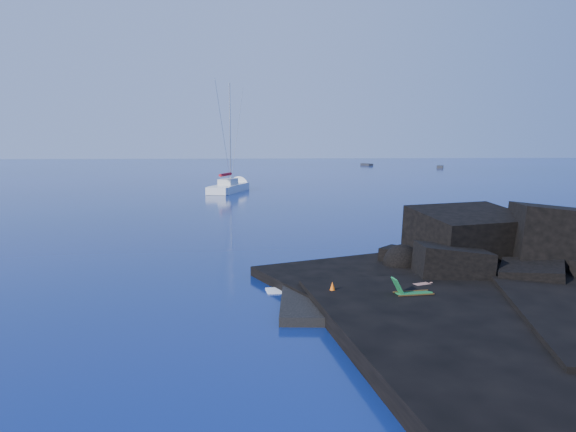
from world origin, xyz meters
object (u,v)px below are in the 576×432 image
Objects in this scene: sunbather at (422,286)px; marker_cone at (332,289)px; deck_chair at (414,288)px; distant_boat_a at (367,166)px; sailboat at (229,192)px; distant_boat_b at (440,168)px.

marker_cone is at bearing 169.33° from sunbather.
deck_chair is at bearing -15.13° from marker_cone.
deck_chair reaches higher than sunbather.
distant_boat_a is (27.84, 131.34, -0.86)m from deck_chair.
deck_chair is at bearing -121.10° from distant_boat_a.
marker_cone is at bearing 158.05° from deck_chair.
sailboat is 22.84× the size of marker_cone.
deck_chair reaches higher than distant_boat_a.
sailboat is at bearing 91.89° from deck_chair.
sailboat is 7.20× the size of sunbather.
sunbather is (8.84, -50.94, 0.53)m from sailboat.
distant_boat_a is at bearing 76.70° from marker_cone.
sunbather is at bearing 9.76° from marker_cone.
deck_chair reaches higher than distant_boat_b.
distant_boat_b is (45.73, 114.56, -0.66)m from marker_cone.
sailboat is at bearing -133.57° from distant_boat_a.
sunbather is 3.17× the size of marker_cone.
deck_chair is (8.04, -52.40, 0.86)m from sailboat.
deck_chair is 0.34× the size of distant_boat_a.
marker_cone is (-3.00, 0.81, -0.21)m from deck_chair.
marker_cone reaches higher than distant_boat_a.
sailboat is 53.02m from deck_chair.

